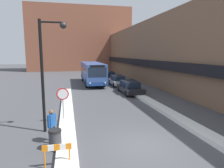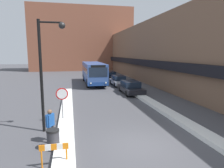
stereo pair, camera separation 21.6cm
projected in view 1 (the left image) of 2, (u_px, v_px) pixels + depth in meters
ground_plane at (144, 145)px, 9.60m from camera, size 160.00×160.00×0.00m
building_row_right at (147, 53)px, 34.21m from camera, size 5.50×60.00×9.04m
building_backdrop_far at (80, 39)px, 52.68m from camera, size 26.00×8.00×16.08m
snow_bank_left at (67, 110)px, 15.07m from camera, size 0.90×17.34×0.27m
snow_bank_right at (162, 109)px, 15.47m from camera, size 0.90×16.87×0.26m
city_bus at (92, 72)px, 28.89m from camera, size 2.59×10.44×3.04m
parked_car_front at (130, 87)px, 22.01m from camera, size 1.92×4.63×1.37m
parked_car_middle at (118, 80)px, 27.37m from camera, size 1.80×4.21×1.39m
parked_car_back at (108, 76)px, 33.42m from camera, size 1.87×4.69×1.37m
stop_sign at (63, 98)px, 12.55m from camera, size 0.76×0.08×2.24m
street_lamp at (47, 64)px, 10.79m from camera, size 1.46×0.36×6.17m
pedestrian at (52, 123)px, 9.80m from camera, size 0.41×0.49×1.67m
trash_bin at (55, 140)px, 9.12m from camera, size 0.59×0.59×0.95m
construction_barricade at (57, 151)px, 7.66m from camera, size 1.10×0.06×0.94m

